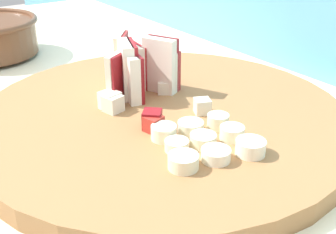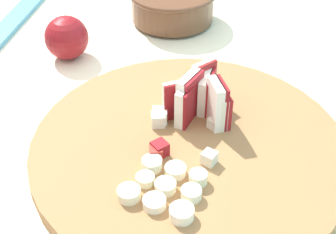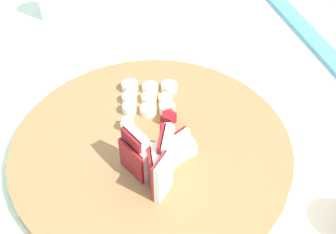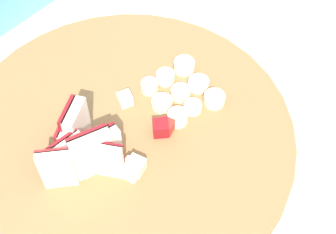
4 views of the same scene
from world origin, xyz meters
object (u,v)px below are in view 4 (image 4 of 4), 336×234
at_px(apple_dice_pile, 137,141).
at_px(banana_slice_rows, 181,91).
at_px(apple_wedge_fan, 81,148).
at_px(cutting_board, 125,137).

distance_m(apple_dice_pile, banana_slice_rows, 0.09).
xyz_separation_m(apple_dice_pile, banana_slice_rows, (0.09, 0.01, -0.00)).
relative_size(apple_dice_pile, banana_slice_rows, 1.00).
relative_size(apple_wedge_fan, apple_dice_pile, 0.97).
bearing_deg(apple_dice_pile, cutting_board, 84.29).
xyz_separation_m(cutting_board, apple_dice_pile, (-0.00, -0.02, 0.02)).
xyz_separation_m(apple_wedge_fan, apple_dice_pile, (0.06, -0.03, -0.02)).
bearing_deg(banana_slice_rows, apple_dice_pile, -173.51).
xyz_separation_m(cutting_board, banana_slice_rows, (0.09, -0.01, 0.02)).
height_order(apple_wedge_fan, banana_slice_rows, apple_wedge_fan).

